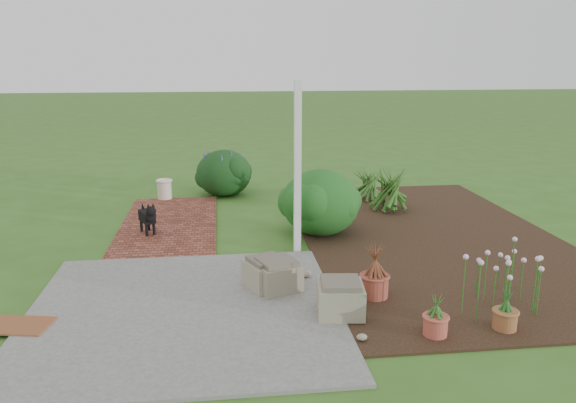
{
  "coord_description": "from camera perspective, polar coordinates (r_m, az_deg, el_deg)",
  "views": [
    {
      "loc": [
        -0.8,
        -7.71,
        2.81
      ],
      "look_at": [
        0.2,
        0.4,
        0.7
      ],
      "focal_mm": 35.0,
      "sensor_mm": 36.0,
      "label": 1
    }
  ],
  "objects": [
    {
      "name": "cream_ceramic_urn",
      "position": [
        11.54,
        -12.44,
        1.21
      ],
      "size": [
        0.31,
        0.31,
        0.38
      ],
      "primitive_type": "cylinder",
      "rotation": [
        0.0,
        0.0,
        0.11
      ],
      "color": "beige",
      "rests_on": "brick_path"
    },
    {
      "name": "terracotta_pot_bronze",
      "position": [
        6.84,
        8.75,
        -8.46
      ],
      "size": [
        0.39,
        0.39,
        0.27
      ],
      "primitive_type": "cylinder",
      "rotation": [
        0.0,
        0.0,
        0.19
      ],
      "color": "brown",
      "rests_on": "garden_bed"
    },
    {
      "name": "coir_doormat",
      "position": [
        6.73,
        -25.73,
        -11.27
      ],
      "size": [
        0.73,
        0.55,
        0.02
      ],
      "primitive_type": "cube",
      "rotation": [
        0.0,
        0.0,
        -0.2
      ],
      "color": "brown",
      "rests_on": "concrete_patio"
    },
    {
      "name": "black_dog",
      "position": [
        9.26,
        -14.05,
        -1.45
      ],
      "size": [
        0.33,
        0.55,
        0.5
      ],
      "rotation": [
        0.0,
        0.0,
        0.42
      ],
      "color": "black",
      "rests_on": "brick_path"
    },
    {
      "name": "concrete_patio",
      "position": [
        6.6,
        -10.47,
        -10.81
      ],
      "size": [
        3.5,
        3.5,
        0.04
      ],
      "primitive_type": "cube",
      "color": "#5F5F5D",
      "rests_on": "ground"
    },
    {
      "name": "garden_bed",
      "position": [
        9.28,
        14.2,
        -3.51
      ],
      "size": [
        4.0,
        7.0,
        0.03
      ],
      "primitive_type": "cube",
      "color": "black",
      "rests_on": "ground"
    },
    {
      "name": "ground",
      "position": [
        8.24,
        -1.05,
        -5.45
      ],
      "size": [
        80.0,
        80.0,
        0.0
      ],
      "primitive_type": "plane",
      "color": "#38601E",
      "rests_on": "ground"
    },
    {
      "name": "stone_trough_mid",
      "position": [
        7.01,
        -2.14,
        -7.38
      ],
      "size": [
        0.63,
        0.63,
        0.32
      ],
      "primitive_type": "cube",
      "rotation": [
        0.0,
        0.0,
        0.42
      ],
      "color": "gray",
      "rests_on": "concrete_patio"
    },
    {
      "name": "evergreen_shrub",
      "position": [
        9.05,
        3.33,
        0.1
      ],
      "size": [
        1.59,
        1.59,
        1.07
      ],
      "primitive_type": "ellipsoid",
      "rotation": [
        0.0,
        0.0,
        -0.32
      ],
      "color": "#113B0F",
      "rests_on": "garden_bed"
    },
    {
      "name": "purple_flowering_bush",
      "position": [
        11.76,
        -6.53,
        3.01
      ],
      "size": [
        1.2,
        1.2,
        0.98
      ],
      "primitive_type": "ellipsoid",
      "rotation": [
        0.0,
        0.0,
        -0.05
      ],
      "color": "black",
      "rests_on": "ground"
    },
    {
      "name": "terracotta_pot_small_left",
      "position": [
        6.44,
        21.18,
        -11.12
      ],
      "size": [
        0.27,
        0.27,
        0.21
      ],
      "primitive_type": "cylinder",
      "rotation": [
        0.0,
        0.0,
        -0.1
      ],
      "color": "#935831",
      "rests_on": "garden_bed"
    },
    {
      "name": "stone_trough_near",
      "position": [
        6.33,
        5.34,
        -9.86
      ],
      "size": [
        0.56,
        0.56,
        0.34
      ],
      "primitive_type": "cube",
      "rotation": [
        0.0,
        0.0,
        -0.12
      ],
      "color": "#716D54",
      "rests_on": "concrete_patio"
    },
    {
      "name": "stone_trough_far",
      "position": [
        6.93,
        -1.16,
        -7.59
      ],
      "size": [
        0.64,
        0.64,
        0.33
      ],
      "primitive_type": "cube",
      "rotation": [
        0.0,
        0.0,
        0.37
      ],
      "color": "#756F58",
      "rests_on": "concrete_patio"
    },
    {
      "name": "terracotta_pot_small_right",
      "position": [
        6.1,
        14.74,
        -12.06
      ],
      "size": [
        0.28,
        0.28,
        0.21
      ],
      "primitive_type": "cylinder",
      "rotation": [
        0.0,
        0.0,
        -0.15
      ],
      "color": "#B54C3D",
      "rests_on": "garden_bed"
    },
    {
      "name": "agapanthus_clump_back",
      "position": [
        10.55,
        10.28,
        1.67
      ],
      "size": [
        1.41,
        1.41,
        0.96
      ],
      "primitive_type": null,
      "rotation": [
        0.0,
        0.0,
        -0.42
      ],
      "color": "#13370D",
      "rests_on": "garden_bed"
    },
    {
      "name": "veranda_post",
      "position": [
        8.04,
        0.97,
        3.29
      ],
      "size": [
        0.1,
        0.1,
        2.5
      ],
      "primitive_type": "cube",
      "color": "white",
      "rests_on": "ground"
    },
    {
      "name": "brick_path",
      "position": [
        9.9,
        -11.96,
        -2.2
      ],
      "size": [
        1.6,
        3.5,
        0.04
      ],
      "primitive_type": "cube",
      "color": "#5C2B1D",
      "rests_on": "ground"
    },
    {
      "name": "pink_flower_patch",
      "position": [
        6.89,
        20.28,
        -7.14
      ],
      "size": [
        1.14,
        1.14,
        0.7
      ],
      "primitive_type": null,
      "rotation": [
        0.0,
        0.0,
        0.04
      ],
      "color": "#113D0F",
      "rests_on": "garden_bed"
    },
    {
      "name": "agapanthus_clump_front",
      "position": [
        11.32,
        8.13,
        2.06
      ],
      "size": [
        0.97,
        0.97,
        0.74
      ],
      "primitive_type": null,
      "rotation": [
        0.0,
        0.0,
        0.17
      ],
      "color": "#0C4414",
      "rests_on": "garden_bed"
    }
  ]
}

